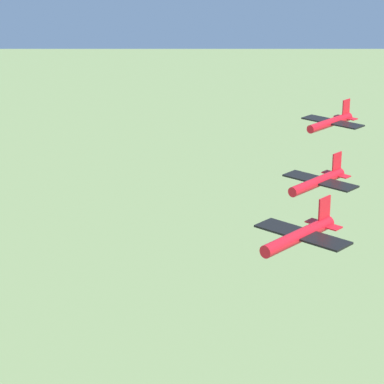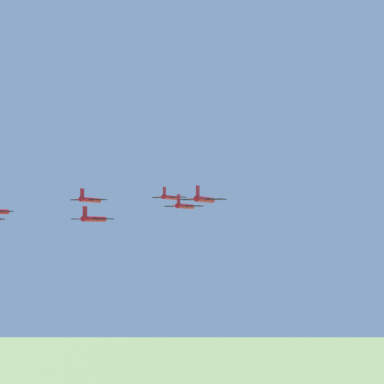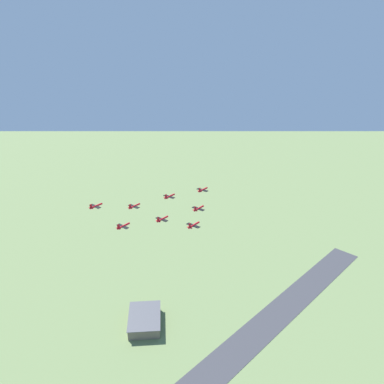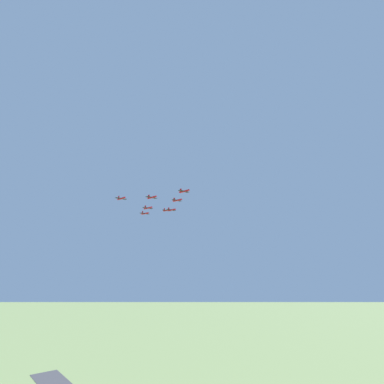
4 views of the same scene
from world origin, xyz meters
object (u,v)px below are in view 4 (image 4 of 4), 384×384
(jet_6, at_px, (167,210))
(jet_1, at_px, (177,200))
(jet_2, at_px, (152,197))
(jet_3, at_px, (171,210))
(jet_0, at_px, (184,191))
(jet_4, at_px, (148,208))
(jet_5, at_px, (121,198))
(jet_7, at_px, (145,213))

(jet_6, bearing_deg, jet_1, 59.53)
(jet_2, relative_size, jet_3, 1.00)
(jet_0, relative_size, jet_4, 1.00)
(jet_1, relative_size, jet_4, 1.00)
(jet_1, xyz_separation_m, jet_5, (33.38, 10.70, -0.95))
(jet_0, height_order, jet_6, jet_0)
(jet_6, height_order, jet_7, jet_6)
(jet_0, distance_m, jet_3, 40.26)
(jet_4, bearing_deg, jet_3, -180.00)
(jet_0, height_order, jet_5, jet_0)
(jet_4, distance_m, jet_5, 20.57)
(jet_7, bearing_deg, jet_5, 29.54)
(jet_2, distance_m, jet_7, 40.20)
(jet_1, xyz_separation_m, jet_6, (11.62, -38.38, 0.82))
(jet_2, relative_size, jet_4, 1.00)
(jet_4, distance_m, jet_7, 20.05)
(jet_1, relative_size, jet_7, 1.00)
(jet_7, bearing_deg, jet_6, 180.00)
(jet_3, distance_m, jet_4, 20.38)
(jet_1, xyz_separation_m, jet_7, (25.41, -23.44, -4.22))
(jet_0, relative_size, jet_2, 1.00)
(jet_1, relative_size, jet_3, 1.00)
(jet_2, bearing_deg, jet_7, -120.47)
(jet_3, relative_size, jet_7, 1.00)
(jet_4, bearing_deg, jet_5, 0.00)
(jet_3, height_order, jet_7, jet_3)
(jet_4, relative_size, jet_6, 1.00)
(jet_5, distance_m, jet_7, 35.21)
(jet_1, distance_m, jet_3, 20.22)
(jet_5, bearing_deg, jet_2, 120.47)
(jet_2, bearing_deg, jet_6, -139.64)
(jet_1, xyz_separation_m, jet_4, (19.60, -4.25, -4.04))
(jet_2, xyz_separation_m, jet_5, (19.60, -4.25, 0.53))
(jet_2, xyz_separation_m, jet_3, (-7.98, -34.14, -1.11))
(jet_0, distance_m, jet_6, 60.15)
(jet_3, bearing_deg, jet_1, 59.53)
(jet_3, bearing_deg, jet_5, 0.00)
(jet_0, bearing_deg, jet_3, -120.47)
(jet_1, distance_m, jet_6, 40.11)
(jet_3, relative_size, jet_5, 1.00)
(jet_2, height_order, jet_5, jet_5)
(jet_5, bearing_deg, jet_1, 150.46)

